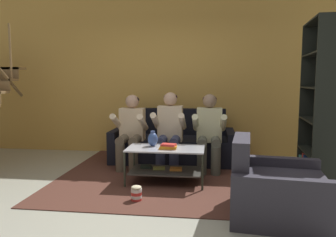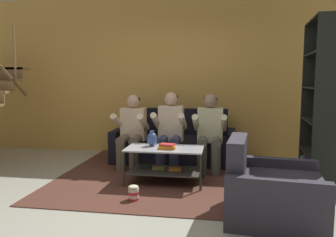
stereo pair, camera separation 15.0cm
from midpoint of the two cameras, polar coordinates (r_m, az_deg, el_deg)
ground at (r=3.90m, az=-3.15°, el=-13.79°), size 16.80×16.80×0.00m
back_partition at (r=6.09m, az=1.01°, el=7.47°), size 8.40×0.12×2.90m
couch at (r=5.56m, az=0.13°, el=-4.49°), size 2.02×0.85×0.87m
person_seated_left at (r=5.12m, az=-7.33°, el=-1.71°), size 0.50×0.58×1.14m
person_seated_middle at (r=5.01m, az=-0.60°, el=-1.63°), size 0.50×0.58×1.18m
person_seated_right at (r=4.96m, az=6.34°, el=-1.88°), size 0.50×0.58×1.16m
coffee_table at (r=4.38m, az=-1.45°, el=-7.20°), size 1.01×0.55×0.48m
area_rug at (r=4.92m, az=-0.74°, el=-9.37°), size 3.00×3.16×0.01m
vase at (r=4.43m, az=-3.64°, el=-3.59°), size 0.13×0.13×0.21m
book_stack at (r=4.26m, az=-0.97°, el=-4.90°), size 0.23×0.17×0.07m
bookshelf at (r=4.67m, az=24.54°, el=0.06°), size 0.43×0.96×2.12m
armchair at (r=3.49m, az=16.87°, el=-12.02°), size 1.00×1.01×0.80m
popcorn_tub at (r=3.83m, az=-6.68°, el=-12.81°), size 0.12×0.12×0.18m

